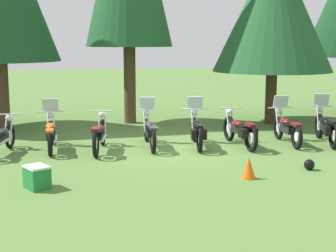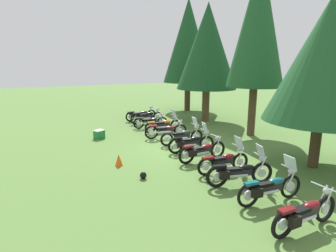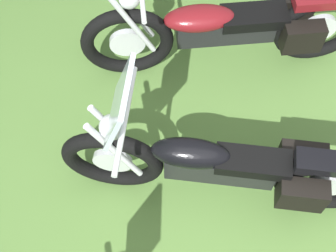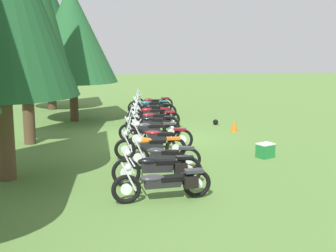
# 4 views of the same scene
# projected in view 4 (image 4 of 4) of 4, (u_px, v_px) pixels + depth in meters

# --- Properties ---
(ground_plane) EXTENTS (80.00, 80.00, 0.00)m
(ground_plane) POSITION_uv_depth(u_px,v_px,m) (155.00, 138.00, 17.42)
(ground_plane) COLOR #547A38
(motorcycle_0) EXTENTS (0.80, 2.39, 1.00)m
(motorcycle_0) POSITION_uv_depth(u_px,v_px,m) (164.00, 183.00, 10.31)
(motorcycle_0) COLOR black
(motorcycle_0) RESTS_ON ground_plane
(motorcycle_1) EXTENTS (0.74, 2.36, 1.03)m
(motorcycle_1) POSITION_uv_depth(u_px,v_px,m) (159.00, 168.00, 11.43)
(motorcycle_1) COLOR black
(motorcycle_1) RESTS_ON ground_plane
(motorcycle_2) EXTENTS (0.76, 2.16, 1.00)m
(motorcycle_2) POSITION_uv_depth(u_px,v_px,m) (163.00, 155.00, 12.86)
(motorcycle_2) COLOR black
(motorcycle_2) RESTS_ON ground_plane
(motorcycle_3) EXTENTS (0.73, 2.31, 1.35)m
(motorcycle_3) POSITION_uv_depth(u_px,v_px,m) (149.00, 145.00, 14.07)
(motorcycle_3) COLOR black
(motorcycle_3) RESTS_ON ground_plane
(motorcycle_4) EXTENTS (0.72, 2.35, 1.03)m
(motorcycle_4) POSITION_uv_depth(u_px,v_px,m) (159.00, 137.00, 15.39)
(motorcycle_4) COLOR black
(motorcycle_4) RESTS_ON ground_plane
(motorcycle_5) EXTENTS (0.61, 2.35, 1.36)m
(motorcycle_5) POSITION_uv_depth(u_px,v_px,m) (148.00, 129.00, 16.75)
(motorcycle_5) COLOR black
(motorcycle_5) RESTS_ON ground_plane
(motorcycle_6) EXTENTS (0.80, 2.24, 1.38)m
(motorcycle_6) POSITION_uv_depth(u_px,v_px,m) (153.00, 123.00, 18.05)
(motorcycle_6) COLOR black
(motorcycle_6) RESTS_ON ground_plane
(motorcycle_7) EXTENTS (0.70, 2.36, 1.03)m
(motorcycle_7) POSITION_uv_depth(u_px,v_px,m) (155.00, 118.00, 19.26)
(motorcycle_7) COLOR black
(motorcycle_7) RESTS_ON ground_plane
(motorcycle_8) EXTENTS (0.78, 2.19, 1.36)m
(motorcycle_8) POSITION_uv_depth(u_px,v_px,m) (150.00, 113.00, 20.68)
(motorcycle_8) COLOR black
(motorcycle_8) RESTS_ON ground_plane
(motorcycle_9) EXTENTS (0.92, 2.35, 1.40)m
(motorcycle_9) POSITION_uv_depth(u_px,v_px,m) (153.00, 110.00, 21.81)
(motorcycle_9) COLOR black
(motorcycle_9) RESTS_ON ground_plane
(motorcycle_10) EXTENTS (0.60, 2.31, 1.39)m
(motorcycle_10) POSITION_uv_depth(u_px,v_px,m) (150.00, 106.00, 23.10)
(motorcycle_10) COLOR black
(motorcycle_10) RESTS_ON ground_plane
(motorcycle_11) EXTENTS (0.76, 2.30, 1.02)m
(motorcycle_11) POSITION_uv_depth(u_px,v_px,m) (153.00, 103.00, 24.52)
(motorcycle_11) COLOR black
(motorcycle_11) RESTS_ON ground_plane
(pine_tree_3) EXTENTS (4.23, 4.23, 6.40)m
(pine_tree_3) POSITION_uv_depth(u_px,v_px,m) (71.00, 34.00, 20.59)
(pine_tree_3) COLOR #42301E
(pine_tree_3) RESTS_ON ground_plane
(pine_tree_4) EXTENTS (4.09, 4.09, 7.37)m
(pine_tree_4) POSITION_uv_depth(u_px,v_px,m) (48.00, 23.00, 24.40)
(pine_tree_4) COLOR #42301E
(pine_tree_4) RESTS_ON ground_plane
(picnic_cooler) EXTENTS (0.60, 0.64, 0.47)m
(picnic_cooler) POSITION_uv_depth(u_px,v_px,m) (265.00, 150.00, 14.32)
(picnic_cooler) COLOR #1E7233
(picnic_cooler) RESTS_ON ground_plane
(traffic_cone) EXTENTS (0.32, 0.32, 0.48)m
(traffic_cone) POSITION_uv_depth(u_px,v_px,m) (234.00, 126.00, 18.72)
(traffic_cone) COLOR #EA590F
(traffic_cone) RESTS_ON ground_plane
(dropped_helmet) EXTENTS (0.25, 0.25, 0.25)m
(dropped_helmet) POSITION_uv_depth(u_px,v_px,m) (216.00, 122.00, 20.31)
(dropped_helmet) COLOR black
(dropped_helmet) RESTS_ON ground_plane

